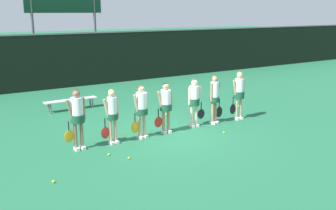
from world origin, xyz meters
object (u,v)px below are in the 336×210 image
(bench_courtside, at_px, (71,101))
(tennis_ball_7, at_px, (218,108))
(player_1, at_px, (112,112))
(player_5, at_px, (215,96))
(tennis_ball_3, at_px, (125,137))
(player_4, at_px, (194,98))
(tennis_ball_0, at_px, (53,182))
(tennis_ball_4, at_px, (129,158))
(tennis_ball_5, at_px, (239,106))
(player_0, at_px, (77,114))
(tennis_ball_6, at_px, (166,114))
(tennis_ball_2, at_px, (109,155))
(player_3, at_px, (166,103))
(scoreboard, at_px, (64,5))
(player_6, at_px, (239,91))
(player_2, at_px, (141,107))
(tennis_ball_1, at_px, (224,133))

(bench_courtside, distance_m, tennis_ball_7, 6.10)
(player_1, height_order, player_5, player_5)
(tennis_ball_3, bearing_deg, player_1, -154.57)
(player_4, xyz_separation_m, tennis_ball_0, (-5.60, -1.97, -0.99))
(tennis_ball_4, distance_m, tennis_ball_5, 7.35)
(bench_courtside, distance_m, tennis_ball_0, 7.22)
(tennis_ball_4, bearing_deg, tennis_ball_0, -169.70)
(player_0, xyz_separation_m, tennis_ball_6, (4.26, 1.91, -1.06))
(bench_courtside, xyz_separation_m, tennis_ball_0, (-2.76, -6.66, -0.35))
(player_4, distance_m, tennis_ball_0, 6.01)
(player_0, relative_size, tennis_ball_2, 28.27)
(bench_courtside, bearing_deg, tennis_ball_3, -89.15)
(player_1, relative_size, tennis_ball_2, 26.51)
(player_3, height_order, tennis_ball_7, player_3)
(player_3, distance_m, tennis_ball_3, 1.74)
(scoreboard, height_order, tennis_ball_0, scoreboard)
(player_0, bearing_deg, tennis_ball_5, 7.71)
(player_3, height_order, player_5, player_5)
(tennis_ball_4, xyz_separation_m, tennis_ball_6, (3.38, 3.40, -0.00))
(player_6, bearing_deg, player_0, -177.73)
(player_3, xyz_separation_m, player_5, (2.07, -0.01, 0.01))
(tennis_ball_5, height_order, tennis_ball_6, tennis_ball_5)
(player_6, bearing_deg, player_4, 179.32)
(player_2, relative_size, tennis_ball_5, 25.11)
(player_0, distance_m, player_2, 2.09)
(player_4, relative_size, tennis_ball_6, 26.72)
(scoreboard, height_order, player_3, scoreboard)
(player_4, bearing_deg, tennis_ball_1, -68.46)
(tennis_ball_3, bearing_deg, player_4, -2.67)
(player_1, relative_size, tennis_ball_7, 26.40)
(player_1, bearing_deg, scoreboard, 75.28)
(scoreboard, bearing_deg, tennis_ball_0, -110.23)
(tennis_ball_4, bearing_deg, player_6, 15.15)
(tennis_ball_1, xyz_separation_m, tennis_ball_2, (-4.09, 0.18, -0.00))
(player_4, height_order, tennis_ball_0, player_4)
(scoreboard, bearing_deg, player_2, -97.39)
(player_3, distance_m, player_4, 1.23)
(player_3, height_order, tennis_ball_5, player_3)
(player_3, relative_size, player_6, 0.95)
(player_2, xyz_separation_m, player_5, (3.01, 0.04, 0.01))
(player_0, relative_size, tennis_ball_5, 26.46)
(player_3, relative_size, tennis_ball_1, 26.60)
(player_6, height_order, tennis_ball_5, player_6)
(player_2, xyz_separation_m, tennis_ball_3, (-0.48, 0.25, -0.99))
(bench_courtside, bearing_deg, player_3, -72.87)
(player_4, xyz_separation_m, tennis_ball_5, (3.37, 1.35, -0.99))
(player_2, distance_m, tennis_ball_5, 5.82)
(player_4, bearing_deg, tennis_ball_5, 26.98)
(player_4, xyz_separation_m, player_6, (1.98, -0.12, 0.06))
(bench_courtside, distance_m, player_0, 5.02)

